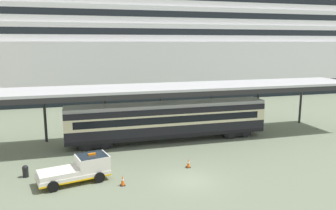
{
  "coord_description": "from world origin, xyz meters",
  "views": [
    {
      "loc": [
        -7.97,
        -22.38,
        10.32
      ],
      "look_at": [
        0.39,
        7.35,
        4.5
      ],
      "focal_mm": 35.61,
      "sensor_mm": 36.0,
      "label": 1
    }
  ],
  "objects_px": {
    "cruise_ship": "(183,42)",
    "train_carriage": "(168,120)",
    "traffic_cone_near": "(188,163)",
    "service_truck": "(80,168)",
    "traffic_cone_mid": "(123,181)",
    "quay_bollard": "(25,171)"
  },
  "relations": [
    {
      "from": "traffic_cone_near",
      "to": "traffic_cone_mid",
      "type": "distance_m",
      "value": 6.18
    },
    {
      "from": "service_truck",
      "to": "quay_bollard",
      "type": "relative_size",
      "value": 5.75
    },
    {
      "from": "cruise_ship",
      "to": "traffic_cone_mid",
      "type": "xyz_separation_m",
      "value": [
        -20.04,
        -47.22,
        -10.11
      ]
    },
    {
      "from": "train_carriage",
      "to": "service_truck",
      "type": "height_order",
      "value": "train_carriage"
    },
    {
      "from": "quay_bollard",
      "to": "train_carriage",
      "type": "bearing_deg",
      "value": 25.36
    },
    {
      "from": "traffic_cone_mid",
      "to": "train_carriage",
      "type": "bearing_deg",
      "value": 57.72
    },
    {
      "from": "cruise_ship",
      "to": "service_truck",
      "type": "bearing_deg",
      "value": -116.79
    },
    {
      "from": "cruise_ship",
      "to": "traffic_cone_mid",
      "type": "height_order",
      "value": "cruise_ship"
    },
    {
      "from": "cruise_ship",
      "to": "quay_bollard",
      "type": "distance_m",
      "value": 52.29
    },
    {
      "from": "train_carriage",
      "to": "service_truck",
      "type": "xyz_separation_m",
      "value": [
        -9.22,
        -8.22,
        -1.31
      ]
    },
    {
      "from": "train_carriage",
      "to": "traffic_cone_near",
      "type": "height_order",
      "value": "train_carriage"
    },
    {
      "from": "traffic_cone_mid",
      "to": "cruise_ship",
      "type": "bearing_deg",
      "value": 67.0
    },
    {
      "from": "service_truck",
      "to": "train_carriage",
      "type": "bearing_deg",
      "value": 41.73
    },
    {
      "from": "service_truck",
      "to": "traffic_cone_near",
      "type": "distance_m",
      "value": 8.77
    },
    {
      "from": "cruise_ship",
      "to": "train_carriage",
      "type": "distance_m",
      "value": 40.57
    },
    {
      "from": "cruise_ship",
      "to": "service_truck",
      "type": "xyz_separation_m",
      "value": [
        -22.97,
        -45.5,
        -9.51
      ]
    },
    {
      "from": "service_truck",
      "to": "quay_bollard",
      "type": "height_order",
      "value": "service_truck"
    },
    {
      "from": "service_truck",
      "to": "traffic_cone_near",
      "type": "xyz_separation_m",
      "value": [
        8.74,
        0.37,
        -0.62
      ]
    },
    {
      "from": "cruise_ship",
      "to": "traffic_cone_near",
      "type": "relative_size",
      "value": 231.95
    },
    {
      "from": "train_carriage",
      "to": "service_truck",
      "type": "bearing_deg",
      "value": -138.27
    },
    {
      "from": "traffic_cone_mid",
      "to": "quay_bollard",
      "type": "relative_size",
      "value": 0.82
    },
    {
      "from": "cruise_ship",
      "to": "train_carriage",
      "type": "xyz_separation_m",
      "value": [
        -13.76,
        -37.28,
        -8.19
      ]
    }
  ]
}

